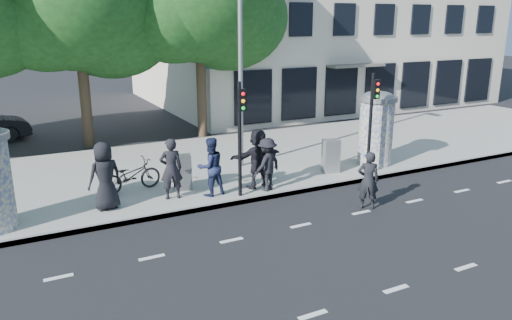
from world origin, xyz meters
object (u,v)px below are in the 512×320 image
ped_c (211,167)px  man_road (368,180)px  ped_d (267,164)px  cabinet_left (182,172)px  ped_a (105,176)px  ad_column_right (376,126)px  ped_b (171,169)px  ped_f (258,158)px  traffic_pole_far (372,114)px  bicycle (131,176)px  cabinet_right (331,156)px  traffic_pole_near (240,128)px  street_lamp (241,33)px

ped_c → man_road: 4.58m
ped_d → cabinet_left: size_ratio=1.49×
ped_a → ped_d: 4.74m
man_road → ad_column_right: bearing=-100.3°
ped_b → ped_f: (2.70, -0.26, 0.03)m
traffic_pole_far → ped_f: traffic_pole_far is taller
ad_column_right → ped_a: bearing=-179.2°
ped_c → cabinet_left: (-0.59, 0.87, -0.33)m
man_road → cabinet_left: bearing=-7.3°
bicycle → cabinet_right: size_ratio=1.67×
traffic_pole_near → cabinet_right: (3.79, 0.79, -1.51)m
street_lamp → cabinet_left: street_lamp is taller
traffic_pole_far → ped_f: bearing=172.8°
ad_column_right → traffic_pole_near: traffic_pole_near is taller
traffic_pole_near → street_lamp: 4.07m
ped_b → man_road: 5.66m
cabinet_left → ped_f: bearing=-10.4°
bicycle → cabinet_left: (1.46, -0.54, 0.05)m
street_lamp → ped_b: street_lamp is taller
cabinet_left → cabinet_right: cabinet_right is taller
ped_c → cabinet_left: bearing=-63.5°
traffic_pole_near → ped_b: 2.34m
ped_a → ped_f: 4.58m
ped_b → cabinet_left: size_ratio=1.65×
ped_f → cabinet_right: 3.00m
ped_b → cabinet_right: size_ratio=1.58×
ped_f → man_road: ped_f is taller
bicycle → ad_column_right: bearing=-107.1°
cabinet_right → traffic_pole_far: bearing=-24.7°
traffic_pole_far → street_lamp: (-3.40, 2.84, 2.56)m
bicycle → ped_c: bearing=-134.9°
street_lamp → cabinet_right: 5.15m
ped_a → man_road: ped_a is taller
traffic_pole_near → cabinet_left: 2.45m
traffic_pole_far → cabinet_right: size_ratio=2.97×
cabinet_left → ped_b: bearing=-119.6°
cabinet_right → ped_b: bearing=-166.1°
ped_d → bicycle: size_ratio=0.86×
ped_f → traffic_pole_far: bearing=170.0°
ped_d → bicycle: ped_d is taller
traffic_pole_near → ped_f: (0.83, 0.50, -1.15)m
man_road → ped_a: bearing=8.5°
traffic_pole_far → ped_d: traffic_pole_far is taller
traffic_pole_near → cabinet_right: size_ratio=2.97×
street_lamp → ped_d: street_lamp is taller
traffic_pole_near → ped_d: size_ratio=2.07×
traffic_pole_near → ped_b: size_ratio=1.88×
man_road → ped_b: bearing=1.0°
ped_c → ped_d: bearing=160.1°
man_road → cabinet_left: size_ratio=1.53×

